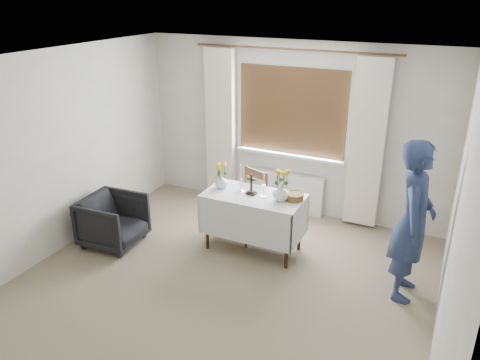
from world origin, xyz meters
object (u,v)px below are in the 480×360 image
wooden_chair (246,206)px  flower_vase_left (221,181)px  flower_vase_right (281,192)px  armchair (113,221)px  person (413,221)px  altar_table (253,222)px  wooden_cross (251,184)px

wooden_chair → flower_vase_left: (-0.26, -0.20, 0.38)m
wooden_chair → flower_vase_left: 0.50m
flower_vase_left → flower_vase_right: flower_vase_right is taller
armchair → flower_vase_left: size_ratio=4.10×
flower_vase_right → person: bearing=-5.5°
flower_vase_right → altar_table: bearing=179.4°
armchair → wooden_cross: (1.67, 0.67, 0.56)m
flower_vase_left → wooden_cross: bearing=-2.7°
wooden_cross → person: bearing=0.5°
altar_table → flower_vase_right: (0.36, -0.00, 0.49)m
wooden_chair → person: (2.08, -0.38, 0.41)m
wooden_chair → armchair: bearing=-128.9°
altar_table → wooden_cross: 0.52m
person → flower_vase_right: size_ratio=8.46×
person → flower_vase_left: (-2.34, 0.18, -0.03)m
person → altar_table: bearing=83.9°
wooden_chair → flower_vase_right: (0.56, -0.23, 0.40)m
armchair → wooden_cross: size_ratio=2.73×
armchair → flower_vase_right: bearing=-75.7°
armchair → person: bearing=-85.2°
person → wooden_cross: 1.92m
wooden_chair → armchair: (-1.50, -0.88, -0.14)m
wooden_chair → wooden_cross: (0.17, -0.22, 0.43)m
person → flower_vase_left: 2.35m
altar_table → wooden_chair: wooden_chair is taller
altar_table → armchair: size_ratio=1.70×
wooden_chair → person: person is taller
person → wooden_cross: (-1.91, 0.16, 0.01)m
person → flower_vase_right: bearing=83.0°
person → wooden_chair: bearing=78.2°
armchair → altar_table: bearing=-72.2°
armchair → wooden_cross: wooden_cross is taller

